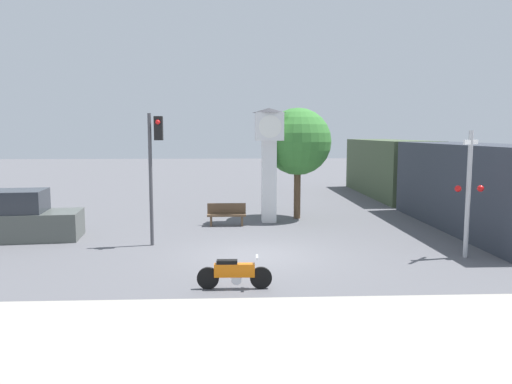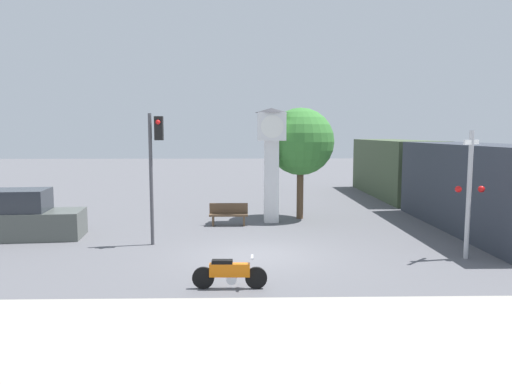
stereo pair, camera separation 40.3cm
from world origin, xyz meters
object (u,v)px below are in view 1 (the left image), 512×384
at_px(street_tree, 298,142).
at_px(parked_car, 18,219).
at_px(clock_tower, 269,147).
at_px(motorcycle, 234,273).
at_px(railroad_crossing_signal, 469,189).
at_px(freight_train, 422,175).
at_px(traffic_light, 154,156).
at_px(bench, 227,214).

bearing_deg(street_tree, parked_car, -159.17).
bearing_deg(clock_tower, parked_car, -160.91).
height_order(motorcycle, clock_tower, clock_tower).
height_order(railroad_crossing_signal, street_tree, street_tree).
bearing_deg(freight_train, street_tree, -158.94).
height_order(traffic_light, street_tree, street_tree).
bearing_deg(bench, street_tree, 27.40).
relative_size(clock_tower, traffic_light, 1.09).
bearing_deg(traffic_light, clock_tower, 46.13).
distance_m(traffic_light, parked_car, 5.72).
relative_size(traffic_light, bench, 2.80).
bearing_deg(traffic_light, parked_car, 167.43).
height_order(bench, parked_car, parked_car).
bearing_deg(motorcycle, street_tree, 75.65).
relative_size(traffic_light, parked_car, 1.03).
height_order(traffic_light, parked_car, traffic_light).
relative_size(clock_tower, freight_train, 0.23).
xyz_separation_m(clock_tower, parked_car, (-9.29, -3.22, -2.50)).
xyz_separation_m(motorcycle, parked_car, (-7.76, 6.09, 0.36)).
height_order(clock_tower, traffic_light, clock_tower).
relative_size(clock_tower, bench, 3.05).
bearing_deg(railroad_crossing_signal, parked_car, 167.60).
xyz_separation_m(clock_tower, bench, (-1.82, -0.81, -2.76)).
distance_m(traffic_light, bench, 4.99).
height_order(motorcycle, traffic_light, traffic_light).
distance_m(freight_train, traffic_light, 14.54).
xyz_separation_m(clock_tower, freight_train, (8.04, 3.41, -1.55)).
bearing_deg(motorcycle, clock_tower, 82.10).
relative_size(motorcycle, clock_tower, 0.38).
height_order(motorcycle, freight_train, freight_train).
bearing_deg(motorcycle, bench, 93.37).
bearing_deg(clock_tower, railroad_crossing_signal, -49.07).
distance_m(motorcycle, street_tree, 10.96).
bearing_deg(railroad_crossing_signal, freight_train, 76.37).
bearing_deg(bench, parked_car, -162.14).
height_order(traffic_light, bench, traffic_light).
distance_m(motorcycle, clock_tower, 9.86).
bearing_deg(freight_train, bench, -156.84).
bearing_deg(street_tree, motorcycle, -105.79).
distance_m(clock_tower, street_tree, 1.58).
distance_m(traffic_light, street_tree, 7.58).
height_order(freight_train, traffic_light, traffic_light).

